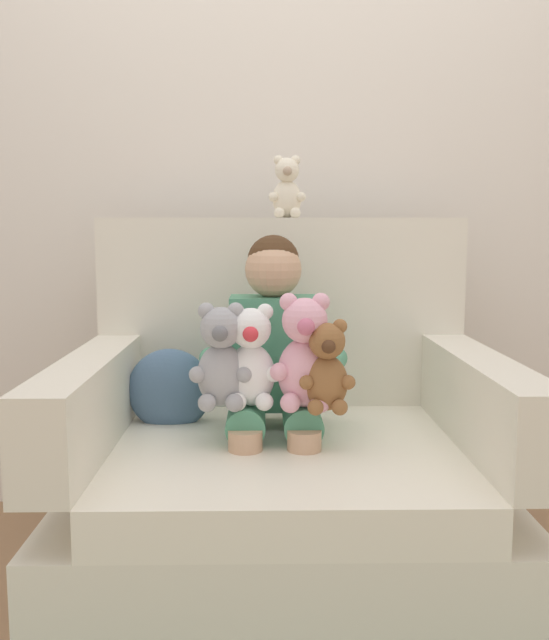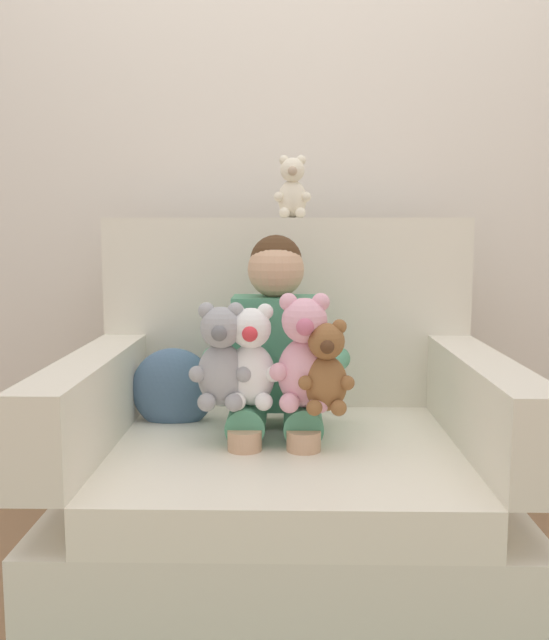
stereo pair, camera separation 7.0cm
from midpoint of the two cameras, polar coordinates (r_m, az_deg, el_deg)
The scene contains 10 objects.
ground_plane at distance 2.21m, azimuth 1.88°, elevation -21.43°, with size 8.00×8.00×0.00m, color #936D4C.
back_wall at distance 2.74m, azimuth 1.78°, elevation 12.22°, with size 6.00×0.10×2.60m, color silver.
armchair at distance 2.12m, azimuth 1.90°, elevation -12.71°, with size 1.23×1.03×1.11m.
seated_child at distance 2.07m, azimuth 1.05°, elevation -3.31°, with size 0.45×0.39×0.82m.
plush_grey at distance 1.92m, azimuth -3.30°, elevation -3.17°, with size 0.17×0.14×0.29m.
plush_white at distance 1.93m, azimuth -0.88°, elevation -3.19°, with size 0.17×0.14×0.29m.
plush_brown at distance 1.88m, azimuth 5.28°, elevation -4.00°, with size 0.15×0.12×0.25m.
plush_pink at distance 1.91m, azimuth 3.49°, elevation -2.88°, with size 0.19×0.15×0.32m.
plush_cream_on_backrest at distance 2.39m, azimuth 2.32°, elevation 10.59°, with size 0.12×0.10×0.21m.
throw_pillow at distance 2.22m, azimuth -7.32°, elevation -5.60°, with size 0.26×0.12×0.26m, color slate.
Camera 2 is at (0.01, -1.94, 1.06)m, focal length 39.40 mm.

